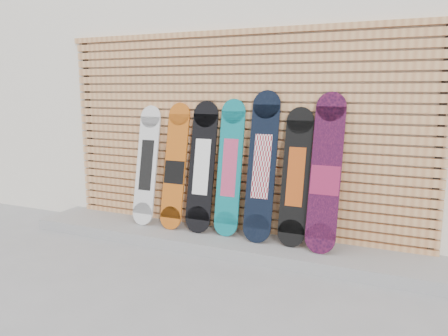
{
  "coord_description": "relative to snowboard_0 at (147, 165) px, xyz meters",
  "views": [
    {
      "loc": [
        1.66,
        -3.43,
        1.67
      ],
      "look_at": [
        -0.18,
        0.75,
        0.85
      ],
      "focal_mm": 35.0,
      "sensor_mm": 36.0,
      "label": 1
    }
  ],
  "objects": [
    {
      "name": "snowboard_3",
      "position": [
        1.04,
        0.01,
        0.04
      ],
      "size": [
        0.27,
        0.28,
        1.46
      ],
      "color": "#0C727A",
      "rests_on": "concrete_step"
    },
    {
      "name": "ground",
      "position": [
        1.18,
        -0.79,
        -0.8
      ],
      "size": [
        80.0,
        80.0,
        0.0
      ],
      "primitive_type": "plane",
      "color": "gray",
      "rests_on": "ground"
    },
    {
      "name": "snowboard_5",
      "position": [
        1.77,
        -0.01,
        0.01
      ],
      "size": [
        0.28,
        0.32,
        1.39
      ],
      "color": "black",
      "rests_on": "concrete_step"
    },
    {
      "name": "building",
      "position": [
        1.68,
        2.71,
        1.0
      ],
      "size": [
        12.0,
        5.0,
        3.6
      ],
      "primitive_type": "cube",
      "color": "white",
      "rests_on": "ground"
    },
    {
      "name": "snowboard_0",
      "position": [
        0.0,
        0.0,
        0.0
      ],
      "size": [
        0.26,
        0.31,
        1.37
      ],
      "color": "silver",
      "rests_on": "concrete_step"
    },
    {
      "name": "snowboard_6",
      "position": [
        2.08,
        -0.04,
        0.07
      ],
      "size": [
        0.29,
        0.39,
        1.54
      ],
      "color": "black",
      "rests_on": "concrete_step"
    },
    {
      "name": "slat_wall",
      "position": [
        1.03,
        0.18,
        0.4
      ],
      "size": [
        4.26,
        0.08,
        2.29
      ],
      "color": "tan",
      "rests_on": "ground"
    },
    {
      "name": "concrete_step",
      "position": [
        1.03,
        -0.11,
        -0.74
      ],
      "size": [
        4.6,
        0.7,
        0.12
      ],
      "primitive_type": "cube",
      "color": "gray",
      "rests_on": "ground"
    },
    {
      "name": "snowboard_1",
      "position": [
        0.38,
        -0.01,
        0.01
      ],
      "size": [
        0.26,
        0.32,
        1.41
      ],
      "color": "#C15914",
      "rests_on": "concrete_step"
    },
    {
      "name": "snowboard_2",
      "position": [
        0.72,
        -0.0,
        0.03
      ],
      "size": [
        0.3,
        0.31,
        1.44
      ],
      "color": "black",
      "rests_on": "concrete_step"
    },
    {
      "name": "snowboard_4",
      "position": [
        1.42,
        -0.02,
        0.09
      ],
      "size": [
        0.3,
        0.34,
        1.55
      ],
      "color": "black",
      "rests_on": "concrete_step"
    }
  ]
}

